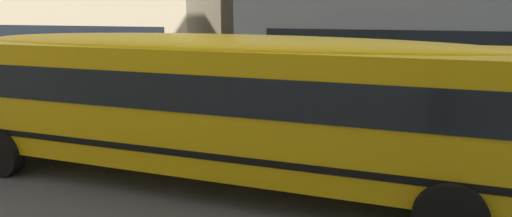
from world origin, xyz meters
name	(u,v)px	position (x,y,z in m)	size (l,w,h in m)	color
ground_plane	(178,144)	(0.00, 0.00, 0.00)	(400.00, 400.00, 0.00)	#4C4C4F
sidewalk_far	(258,89)	(0.00, 7.39, 0.01)	(120.00, 3.00, 0.01)	gray
lane_centreline	(178,144)	(0.00, 0.00, 0.00)	(110.00, 0.16, 0.01)	silver
school_bus	(200,94)	(1.36, -1.56, 1.69)	(12.74, 3.20, 2.84)	yellow
parked_car_white_beside_sign	(30,70)	(-9.00, 4.47, 0.84)	(3.99, 2.06, 1.64)	silver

